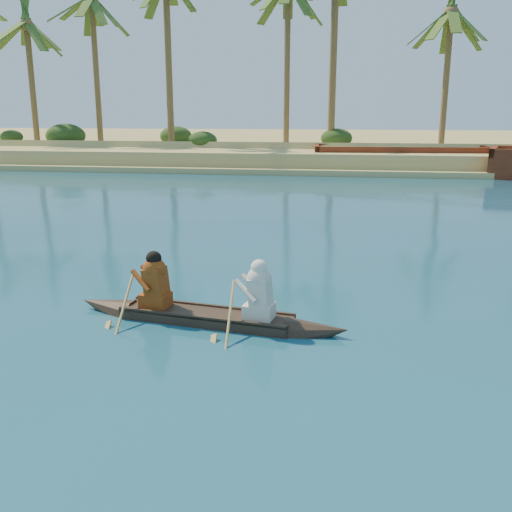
# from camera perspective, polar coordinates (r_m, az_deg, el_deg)

# --- Properties ---
(ground) EXTENTS (160.00, 160.00, 0.00)m
(ground) POSITION_cam_1_polar(r_m,az_deg,el_deg) (15.13, -3.11, -1.13)
(ground) COLOR navy
(ground) RESTS_ON ground
(sandy_embankment) EXTENTS (150.00, 51.00, 1.50)m
(sandy_embankment) POSITION_cam_1_polar(r_m,az_deg,el_deg) (61.32, 6.22, 10.98)
(sandy_embankment) COLOR tan
(sandy_embankment) RESTS_ON ground
(palm_grove) EXTENTS (110.00, 14.00, 16.00)m
(palm_grove) POSITION_cam_1_polar(r_m,az_deg,el_deg) (49.51, 5.71, 18.87)
(palm_grove) COLOR #3D571E
(palm_grove) RESTS_ON ground
(shrub_cluster) EXTENTS (100.00, 6.00, 2.40)m
(shrub_cluster) POSITION_cam_1_polar(r_m,az_deg,el_deg) (45.94, 5.23, 10.75)
(shrub_cluster) COLOR #274017
(shrub_cluster) RESTS_ON ground
(canoe) EXTENTS (5.68, 1.60, 1.55)m
(canoe) POSITION_cam_1_polar(r_m,az_deg,el_deg) (11.22, -5.03, -5.14)
(canoe) COLOR #33251C
(canoe) RESTS_ON ground
(barge_mid) EXTENTS (12.13, 4.83, 1.98)m
(barge_mid) POSITION_cam_1_polar(r_m,az_deg,el_deg) (41.54, 14.16, 9.30)
(barge_mid) COLOR maroon
(barge_mid) RESTS_ON ground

